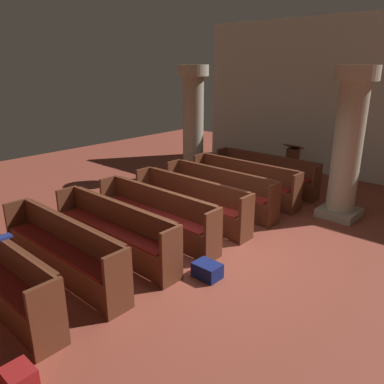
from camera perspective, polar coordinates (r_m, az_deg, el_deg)
name	(u,v)px	position (r m, az deg, el deg)	size (l,w,h in m)	color
ground_plane	(217,246)	(7.10, 3.83, -8.13)	(19.20, 19.20, 0.00)	brown
back_wall	(355,100)	(11.79, 23.21, 12.60)	(10.00, 0.16, 4.50)	beige
pew_row_0	(265,172)	(10.25, 10.92, 3.03)	(2.92, 0.46, 0.92)	brown
pew_row_1	(244,180)	(9.45, 7.79, 1.87)	(2.92, 0.46, 0.92)	brown
pew_row_2	(219,189)	(8.69, 4.10, 0.49)	(2.92, 0.47, 0.92)	brown
pew_row_3	(190,200)	(7.97, -0.28, -1.15)	(2.92, 0.46, 0.92)	brown
pew_row_4	(156,213)	(7.32, -5.49, -3.09)	(2.92, 0.46, 0.92)	brown
pew_row_5	(114,228)	(6.75, -11.66, -5.35)	(2.92, 0.47, 0.92)	brown
pew_row_6	(62,248)	(6.28, -18.93, -7.90)	(2.92, 0.46, 0.92)	brown
pillar_aisle_side	(348,142)	(8.57, 22.39, 6.94)	(0.85, 0.85, 3.18)	#9F967E
pillar_far_side	(193,121)	(10.97, 0.18, 10.61)	(0.85, 0.85, 3.18)	#9F967E
lectern	(292,166)	(11.19, 14.76, 3.84)	(0.48, 0.45, 1.08)	#562B1A
hymn_book	(4,237)	(5.87, -26.39, -6.09)	(0.14, 0.20, 0.03)	navy
kneeler_box_red	(19,378)	(4.74, -24.55, -24.01)	(0.34, 0.29, 0.21)	maroon
kneeler_box_navy	(207,270)	(6.10, 2.30, -11.66)	(0.42, 0.31, 0.24)	navy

